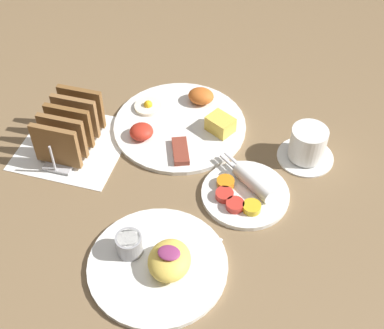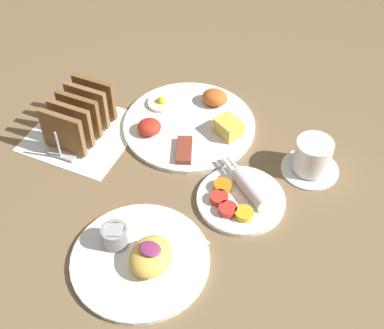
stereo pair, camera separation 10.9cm
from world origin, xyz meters
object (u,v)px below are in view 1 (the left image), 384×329
at_px(toast_rack, 70,127).
at_px(plate_foreground, 158,262).
at_px(plate_condiments, 245,192).
at_px(coffee_cup, 308,145).
at_px(plate_breakfast, 181,123).

bearing_deg(toast_rack, plate_foreground, -41.61).
distance_m(plate_condiments, coffee_cup, 0.17).
distance_m(plate_breakfast, toast_rack, 0.25).
height_order(plate_foreground, coffee_cup, coffee_cup).
xyz_separation_m(plate_condiments, plate_foreground, (-0.12, -0.20, 0.00)).
relative_size(plate_breakfast, coffee_cup, 2.48).
bearing_deg(plate_breakfast, plate_condiments, -41.65).
bearing_deg(toast_rack, plate_breakfast, 29.81).
bearing_deg(toast_rack, plate_condiments, -5.94).
relative_size(plate_breakfast, plate_condiments, 1.69).
xyz_separation_m(plate_condiments, coffee_cup, (0.10, 0.14, 0.02)).
height_order(plate_condiments, plate_foreground, plate_foreground).
bearing_deg(plate_foreground, coffee_cup, 57.67).
bearing_deg(plate_condiments, coffee_cup, 53.87).
xyz_separation_m(toast_rack, coffee_cup, (0.49, 0.10, -0.02)).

